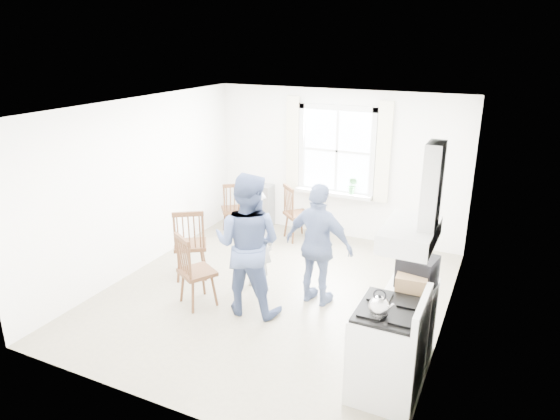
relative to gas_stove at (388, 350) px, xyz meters
The scene contains 17 objects.
room_shell 2.48m from the gas_stove, 144.75° to the left, with size 4.62×5.12×2.64m.
window_assembly 4.36m from the gas_stove, 116.71° to the left, with size 1.88×0.24×1.70m.
range_hood 1.43m from the gas_stove, ahead, with size 0.45×0.76×0.94m.
shelf_unit 4.95m from the gas_stove, 131.97° to the left, with size 0.40×0.30×0.80m, color gray.
gas_stove is the anchor object (origin of this frame).
kettle 0.59m from the gas_stove, 114.17° to the right, with size 0.20×0.20×0.28m.
low_cabinet 0.70m from the gas_stove, 84.32° to the left, with size 0.50×0.55×0.90m, color silver.
stereo_stack 0.90m from the gas_stove, 81.29° to the left, with size 0.43×0.39×0.34m.
cardboard_box 0.71m from the gas_stove, 79.52° to the left, with size 0.31×0.22×0.20m, color olive.
windsor_chair_a 4.64m from the gas_stove, 139.41° to the left, with size 0.58×0.58×1.00m.
windsor_chair_b 2.84m from the gas_stove, 168.29° to the left, with size 0.58×0.58×1.02m.
windsor_chair_c 3.45m from the gas_stove, 159.17° to the left, with size 0.64×0.63×1.10m.
person_left 2.64m from the gas_stove, 147.25° to the left, with size 0.54×0.54×1.47m, color silver.
person_mid 2.23m from the gas_stove, 157.97° to the left, with size 0.91×0.91×1.87m, color #43537E.
person_right 1.93m from the gas_stove, 132.54° to the left, with size 0.98×0.98×1.67m, color navy.
potted_plant 4.06m from the gas_stove, 112.87° to the left, with size 0.17×0.17×0.30m, color #347637.
windsor_chair_d 4.12m from the gas_stove, 127.43° to the left, with size 0.59×0.59×1.00m.
Camera 1 is at (2.75, -5.60, 3.41)m, focal length 32.00 mm.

